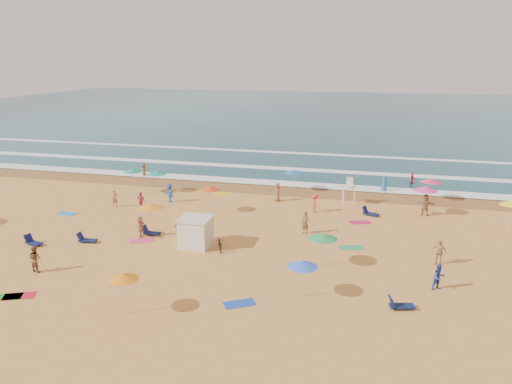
# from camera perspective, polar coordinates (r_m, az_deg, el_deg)

# --- Properties ---
(ground) EXTENTS (220.00, 220.00, 0.00)m
(ground) POSITION_cam_1_polar(r_m,az_deg,el_deg) (38.19, 1.71, -4.75)
(ground) COLOR gold
(ground) RESTS_ON ground
(ocean) EXTENTS (220.00, 140.00, 0.18)m
(ocean) POSITION_cam_1_polar(r_m,az_deg,el_deg) (119.96, 10.81, 8.79)
(ocean) COLOR #0C4756
(ocean) RESTS_ON ground
(wet_sand) EXTENTS (220.00, 220.00, 0.00)m
(wet_sand) POSITION_cam_1_polar(r_m,az_deg,el_deg) (49.89, 4.92, 0.05)
(wet_sand) COLOR olive
(wet_sand) RESTS_ON ground
(surf_foam) EXTENTS (200.00, 18.70, 0.05)m
(surf_foam) POSITION_cam_1_polar(r_m,az_deg,el_deg) (58.32, 6.39, 2.35)
(surf_foam) COLOR white
(surf_foam) RESTS_ON ground
(cabana) EXTENTS (2.00, 2.00, 2.00)m
(cabana) POSITION_cam_1_polar(r_m,az_deg,el_deg) (35.64, -6.89, -4.65)
(cabana) COLOR silver
(cabana) RESTS_ON ground
(cabana_roof) EXTENTS (2.20, 2.20, 0.12)m
(cabana_roof) POSITION_cam_1_polar(r_m,az_deg,el_deg) (35.29, -6.94, -3.03)
(cabana_roof) COLOR silver
(cabana_roof) RESTS_ON cabana
(bicycle) EXTENTS (1.22, 1.85, 0.92)m
(bicycle) POSITION_cam_1_polar(r_m,az_deg,el_deg) (34.95, -4.12, -5.93)
(bicycle) COLOR black
(bicycle) RESTS_ON ground
(lifeguard_stand) EXTENTS (1.20, 1.20, 2.10)m
(lifeguard_stand) POSITION_cam_1_polar(r_m,az_deg,el_deg) (46.16, 10.59, -0.08)
(lifeguard_stand) COLOR white
(lifeguard_stand) RESTS_ON ground
(beach_umbrellas) EXTENTS (51.17, 28.08, 0.79)m
(beach_umbrellas) POSITION_cam_1_polar(r_m,az_deg,el_deg) (38.47, 3.25, -1.35)
(beach_umbrellas) COLOR #DE316C
(beach_umbrellas) RESTS_ON ground
(loungers) EXTENTS (49.17, 18.00, 0.34)m
(loungers) POSITION_cam_1_polar(r_m,az_deg,el_deg) (34.16, 11.97, -7.28)
(loungers) COLOR #101A50
(loungers) RESTS_ON ground
(towels) EXTENTS (39.36, 25.24, 0.03)m
(towels) POSITION_cam_1_polar(r_m,az_deg,el_deg) (35.28, -0.46, -6.46)
(towels) COLOR red
(towels) RESTS_ON ground
(beachgoers) EXTENTS (49.23, 29.48, 2.14)m
(beachgoers) POSITION_cam_1_polar(r_m,az_deg,el_deg) (42.11, 2.40, -1.68)
(beachgoers) COLOR #214B9E
(beachgoers) RESTS_ON ground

